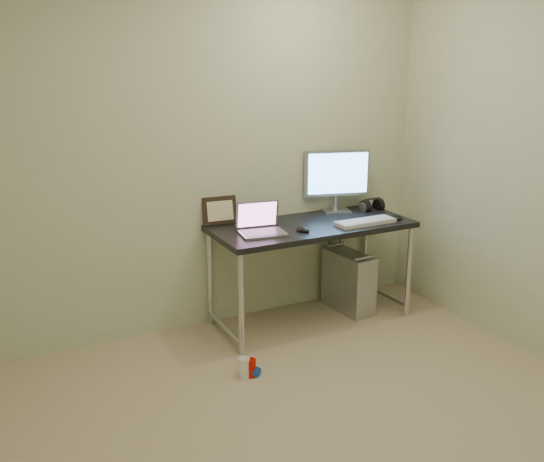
{
  "coord_description": "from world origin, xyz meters",
  "views": [
    {
      "loc": [
        -1.47,
        -2.19,
        1.9
      ],
      "look_at": [
        0.19,
        1.08,
        0.85
      ],
      "focal_mm": 40.0,
      "sensor_mm": 36.0,
      "label": 1
    }
  ],
  "objects": [
    {
      "name": "can_blue",
      "position": [
        -0.05,
        0.89,
        0.03
      ],
      "size": [
        0.1,
        0.14,
        0.07
      ],
      "primitive_type": "cylinder",
      "rotation": [
        1.57,
        0.0,
        0.32
      ],
      "color": "#1344A3",
      "rests_on": "ground"
    },
    {
      "name": "can_white",
      "position": [
        -0.1,
        0.88,
        0.06
      ],
      "size": [
        0.08,
        0.08,
        0.13
      ],
      "primitive_type": "cylinder",
      "rotation": [
        0.0,
        0.0,
        -0.06
      ],
      "color": "white",
      "rests_on": "ground"
    },
    {
      "name": "picture_frame",
      "position": [
        0.1,
        1.73,
        0.85
      ],
      "size": [
        0.26,
        0.09,
        0.2
      ],
      "primitive_type": "cube",
      "rotation": [
        -0.21,
        0.0,
        -0.07
      ],
      "color": "black",
      "rests_on": "desk"
    },
    {
      "name": "keyboard",
      "position": [
        1.04,
        1.26,
        0.76
      ],
      "size": [
        0.45,
        0.15,
        0.03
      ],
      "primitive_type": "cube",
      "rotation": [
        0.0,
        0.0,
        0.01
      ],
      "color": "silver",
      "rests_on": "desk"
    },
    {
      "name": "laptop",
      "position": [
        0.26,
        1.39,
        0.8
      ],
      "size": [
        0.33,
        0.29,
        0.21
      ],
      "rotation": [
        0.0,
        0.0,
        -0.14
      ],
      "color": "#B8B8BF",
      "rests_on": "desk"
    },
    {
      "name": "cable_a",
      "position": [
        1.01,
        1.7,
        0.4
      ],
      "size": [
        0.01,
        0.16,
        0.69
      ],
      "primitive_type": "cylinder",
      "rotation": [
        0.21,
        0.0,
        0.0
      ],
      "color": "black",
      "rests_on": "ground"
    },
    {
      "name": "wall_back",
      "position": [
        0.0,
        1.75,
        1.25
      ],
      "size": [
        3.5,
        0.02,
        2.5
      ],
      "primitive_type": "cube",
      "color": "beige",
      "rests_on": "ground"
    },
    {
      "name": "mouse_right",
      "position": [
        1.32,
        1.27,
        0.77
      ],
      "size": [
        0.1,
        0.13,
        0.04
      ],
      "primitive_type": "ellipsoid",
      "rotation": [
        0.0,
        0.0,
        0.3
      ],
      "color": "black",
      "rests_on": "desk"
    },
    {
      "name": "desk",
      "position": [
        0.69,
        1.43,
        0.66
      ],
      "size": [
        1.46,
        0.64,
        0.75
      ],
      "color": "black",
      "rests_on": "ground"
    },
    {
      "name": "webcam",
      "position": [
        0.3,
        1.68,
        0.83
      ],
      "size": [
        0.04,
        0.03,
        0.11
      ],
      "rotation": [
        0.0,
        0.0,
        -0.12
      ],
      "color": "silver",
      "rests_on": "desk"
    },
    {
      "name": "mouse_left",
      "position": [
        0.54,
        1.29,
        0.77
      ],
      "size": [
        0.1,
        0.13,
        0.04
      ],
      "primitive_type": "ellipsoid",
      "rotation": [
        0.0,
        0.0,
        0.3
      ],
      "color": "black",
      "rests_on": "desk"
    },
    {
      "name": "headphones",
      "position": [
        1.33,
        1.57,
        0.78
      ],
      "size": [
        0.18,
        0.11,
        0.12
      ],
      "rotation": [
        0.0,
        0.0,
        0.02
      ],
      "color": "black",
      "rests_on": "desk"
    },
    {
      "name": "tower_computer",
      "position": [
        1.06,
        1.47,
        0.23
      ],
      "size": [
        0.23,
        0.46,
        0.49
      ],
      "rotation": [
        0.0,
        0.0,
        0.09
      ],
      "color": "#A7A7AC",
      "rests_on": "ground"
    },
    {
      "name": "monitor",
      "position": [
        1.04,
        1.65,
        1.03
      ],
      "size": [
        0.5,
        0.2,
        0.48
      ],
      "rotation": [
        0.0,
        0.0,
        -0.26
      ],
      "color": "#B8B8BF",
      "rests_on": "desk"
    },
    {
      "name": "can_red",
      "position": [
        -0.06,
        0.87,
        0.06
      ],
      "size": [
        0.07,
        0.07,
        0.12
      ],
      "primitive_type": "cylinder",
      "rotation": [
        0.0,
        0.0,
        -0.12
      ],
      "color": "red",
      "rests_on": "ground"
    },
    {
      "name": "cable_b",
      "position": [
        1.1,
        1.68,
        0.38
      ],
      "size": [
        0.02,
        0.11,
        0.71
      ],
      "primitive_type": "cylinder",
      "rotation": [
        0.14,
        0.0,
        0.09
      ],
      "color": "black",
      "rests_on": "ground"
    },
    {
      "name": "floor",
      "position": [
        0.0,
        0.0,
        0.0
      ],
      "size": [
        3.5,
        3.5,
        0.0
      ],
      "primitive_type": "plane",
      "color": "tan",
      "rests_on": "ground"
    }
  ]
}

